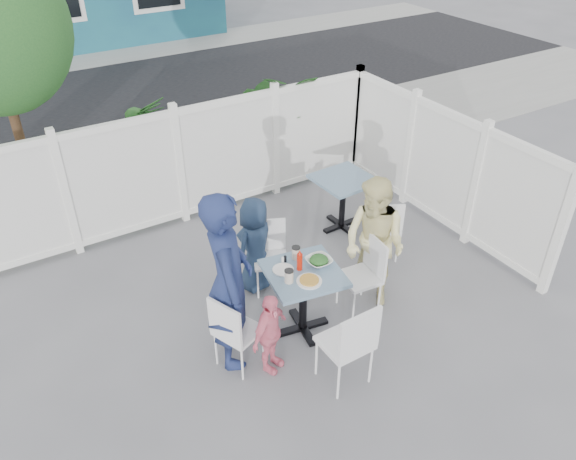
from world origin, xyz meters
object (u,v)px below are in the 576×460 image
man (229,281)px  boy (255,245)px  spare_table (343,189)px  chair_left (233,329)px  toddler (270,334)px  chair_near (351,341)px  chair_right (366,270)px  chair_back (270,250)px  main_table (303,285)px  woman (374,243)px

man → boy: 1.16m
spare_table → man: man is taller
chair_left → toddler: 0.35m
chair_near → toddler: size_ratio=1.07×
spare_table → toddler: toddler is taller
chair_near → boy: boy is taller
chair_near → chair_right: bearing=44.2°
spare_table → toddler: size_ratio=0.83×
chair_back → chair_near: (-0.12, -1.68, 0.07)m
chair_right → chair_back: size_ratio=1.05×
chair_right → boy: (-0.83, 0.94, 0.07)m
main_table → chair_back: bearing=84.1°
chair_left → boy: boy is taller
spare_table → boy: size_ratio=0.65×
main_table → man: 0.86m
spare_table → toddler: bearing=-141.0°
chair_near → woman: bearing=42.0°
chair_right → boy: bearing=47.0°
spare_table → chair_near: (-1.56, -2.24, -0.02)m
main_table → chair_left: bearing=-173.3°
chair_left → toddler: (0.29, -0.19, -0.05)m
chair_back → woman: 1.18m
spare_table → boy: (-1.58, -0.50, -0.00)m
toddler → chair_left: bearing=118.8°
chair_left → boy: bearing=120.1°
woman → boy: woman is taller
chair_near → woman: 1.32m
main_table → chair_right: size_ratio=0.95×
boy → spare_table: bearing=174.3°
main_table → spare_table: main_table is taller
chair_near → spare_table: bearing=54.5°
man → main_table: bearing=-70.9°
spare_table → chair_near: 2.73m
chair_right → toddler: (-1.33, -0.25, -0.06)m
chair_back → man: 1.24m
chair_back → toddler: bearing=83.9°
chair_right → toddler: toddler is taller
woman → boy: (-0.98, 0.87, -0.18)m
man → toddler: size_ratio=2.08×
chair_left → boy: size_ratio=0.74×
chair_right → chair_near: 1.14m
chair_left → woman: woman is taller
chair_back → toddler: toddler is taller
chair_near → toddler: 0.77m
man → chair_near: bearing=-117.0°
spare_table → woman: size_ratio=0.50×
toddler → chair_right: bearing=-17.0°
main_table → boy: bearing=93.9°
woman → chair_right: bearing=-75.1°
chair_left → chair_near: size_ratio=0.90×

